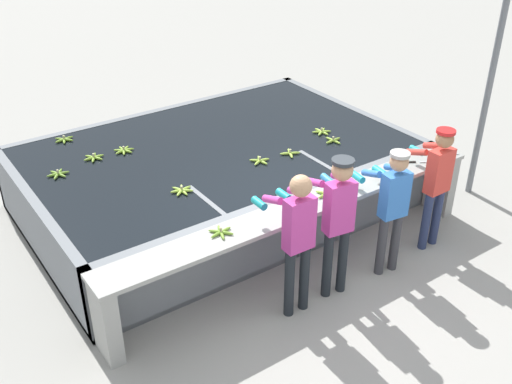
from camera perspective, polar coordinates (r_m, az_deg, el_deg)
The scene contains 21 objects.
ground_plane at distance 7.26m, azimuth 5.42°, elevation -8.28°, with size 80.00×80.00×0.00m, color #A3A099.
wash_tank at distance 8.47m, azimuth -3.73°, elevation 1.52°, with size 5.14×3.41×0.93m.
work_ledge at distance 7.01m, azimuth 4.50°, elevation -3.03°, with size 5.14×0.45×0.93m.
worker_0 at distance 6.21m, azimuth 3.92°, elevation -3.82°, with size 0.42×0.72×1.70m.
worker_1 at distance 6.51m, azimuth 7.74°, elevation -2.05°, with size 0.48×0.74×1.72m.
worker_2 at distance 7.03m, azimuth 12.81°, elevation -0.85°, with size 0.47×0.73×1.59m.
worker_3 at distance 7.64m, azimuth 16.76°, elevation 1.36°, with size 0.41×0.72×1.63m.
banana_bunch_floating_0 at distance 7.17m, azimuth -7.09°, elevation 0.17°, with size 0.28×0.27×0.08m.
banana_bunch_floating_1 at distance 8.18m, azimuth -15.19°, elevation 3.20°, with size 0.28×0.26×0.08m.
banana_bunch_floating_2 at distance 8.28m, azimuth -12.48°, elevation 3.90°, with size 0.28×0.28×0.08m.
banana_bunch_floating_3 at distance 7.81m, azimuth 0.36°, elevation 3.01°, with size 0.27×0.27×0.08m.
banana_bunch_floating_4 at distance 7.88m, azimuth -18.33°, elevation 1.65°, with size 0.28×0.27×0.08m.
banana_bunch_floating_5 at distance 8.70m, azimuth 6.26°, elevation 5.74°, with size 0.26×0.28×0.08m.
banana_bunch_floating_6 at distance 8.83m, azimuth -17.81°, elevation 4.80°, with size 0.28×0.28×0.08m.
banana_bunch_floating_7 at distance 8.02m, azimuth 3.27°, elevation 3.72°, with size 0.27×0.27×0.08m.
banana_bunch_floating_8 at distance 8.44m, azimuth 7.36°, elevation 4.90°, with size 0.28×0.28×0.08m.
banana_bunch_ledge_0 at distance 7.08m, azimuth 6.72°, elevation -0.18°, with size 0.27×0.28×0.08m.
banana_bunch_ledge_1 at distance 6.35m, azimuth -3.36°, elevation -3.84°, with size 0.28×0.28×0.08m.
knife_0 at distance 8.36m, azimuth 17.31°, elevation 3.43°, with size 0.32×0.19×0.02m.
knife_1 at distance 8.07m, azimuth 15.11°, elevation 2.79°, with size 0.31×0.21×0.02m.
support_post_right at distance 8.93m, azimuth 21.27°, elevation 9.07°, with size 0.09×0.09×3.20m.
Camera 1 is at (-3.82, -4.28, 4.45)m, focal length 42.00 mm.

